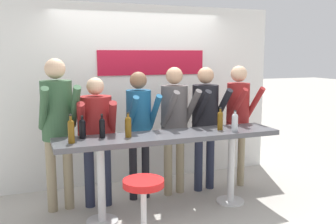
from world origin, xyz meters
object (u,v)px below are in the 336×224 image
object	(u,v)px
person_left	(97,129)
wine_bottle_1	(128,126)
person_far_left	(57,117)
wine_bottle_4	(220,120)
wine_bottle_5	(71,130)
wine_bottle_3	(102,127)
bar_stool	(144,202)
wine_bottle_2	(82,128)
person_center_left	(139,121)
person_center	(175,116)
person_right	(238,112)
person_center_right	(206,115)
tasting_table	(170,146)
wine_bottle_0	(235,121)

from	to	relation	value
person_left	wine_bottle_1	bearing A→B (deg)	-51.88
person_far_left	wine_bottle_4	world-z (taller)	person_far_left
wine_bottle_5	wine_bottle_3	bearing A→B (deg)	20.75
bar_stool	wine_bottle_2	world-z (taller)	wine_bottle_2
person_center_left	wine_bottle_2	world-z (taller)	person_center_left
person_center	person_right	distance (m)	0.94
bar_stool	wine_bottle_4	size ratio (longest dim) A/B	2.42
person_right	wine_bottle_2	xyz separation A→B (m)	(-2.21, -0.36, -0.01)
bar_stool	person_center_left	distance (m)	1.36
bar_stool	person_center	xyz separation A→B (m)	(0.80, 1.19, 0.62)
person_center	wine_bottle_2	bearing A→B (deg)	-173.21
person_center	person_center_right	size ratio (longest dim) A/B	1.00
person_far_left	person_right	size ratio (longest dim) A/B	1.06
person_center_right	person_right	xyz separation A→B (m)	(0.49, -0.05, 0.03)
person_right	wine_bottle_5	xyz separation A→B (m)	(-2.35, -0.54, 0.01)
person_center	tasting_table	bearing A→B (deg)	-127.48
person_far_left	wine_bottle_4	distance (m)	1.97
person_center_left	person_center_right	bearing A→B (deg)	-5.25
person_center	wine_bottle_0	world-z (taller)	person_center
person_left	wine_bottle_1	world-z (taller)	person_left
person_left	wine_bottle_3	size ratio (longest dim) A/B	5.95
wine_bottle_5	person_far_left	bearing A→B (deg)	99.30
person_far_left	wine_bottle_0	bearing A→B (deg)	-23.39
wine_bottle_0	wine_bottle_2	distance (m)	1.82
person_left	person_center_left	xyz separation A→B (m)	(0.56, 0.06, 0.06)
tasting_table	wine_bottle_5	world-z (taller)	wine_bottle_5
wine_bottle_4	wine_bottle_1	bearing A→B (deg)	179.59
wine_bottle_2	wine_bottle_4	size ratio (longest dim) A/B	0.92
person_center_left	person_left	bearing A→B (deg)	-179.57
person_center_left	wine_bottle_4	size ratio (longest dim) A/B	5.97
tasting_table	wine_bottle_5	distance (m)	1.18
wine_bottle_0	wine_bottle_4	xyz separation A→B (m)	(-0.13, 0.13, 0.01)
tasting_table	person_right	world-z (taller)	person_right
bar_stool	wine_bottle_0	world-z (taller)	wine_bottle_0
tasting_table	person_center_right	xyz separation A→B (m)	(0.72, 0.53, 0.25)
tasting_table	person_right	distance (m)	1.33
wine_bottle_0	wine_bottle_1	xyz separation A→B (m)	(-1.30, 0.14, 0.01)
person_left	person_center_left	bearing A→B (deg)	12.70
wine_bottle_4	person_left	bearing A→B (deg)	162.04
bar_stool	wine_bottle_0	xyz separation A→B (m)	(1.33, 0.53, 0.63)
person_far_left	wine_bottle_5	world-z (taller)	person_far_left
bar_stool	person_center_right	bearing A→B (deg)	43.39
person_center_right	tasting_table	bearing A→B (deg)	-151.95
tasting_table	person_left	bearing A→B (deg)	149.26
person_center_left	wine_bottle_0	size ratio (longest dim) A/B	6.50
person_left	wine_bottle_4	xyz separation A→B (m)	(1.45, -0.47, 0.10)
wine_bottle_4	person_right	bearing A→B (deg)	41.35
person_right	wine_bottle_3	xyz separation A→B (m)	(-2.00, -0.41, -0.00)
person_left	wine_bottle_3	distance (m)	0.41
wine_bottle_2	wine_bottle_4	bearing A→B (deg)	-4.15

